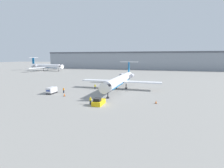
{
  "coord_description": "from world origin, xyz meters",
  "views": [
    {
      "loc": [
        13.21,
        -35.89,
        10.89
      ],
      "look_at": [
        0.0,
        11.46,
        3.22
      ],
      "focal_mm": 28.0,
      "sensor_mm": 36.0,
      "label": 1
    }
  ],
  "objects": [
    {
      "name": "airplane_parked_far_left",
      "position": [
        -73.98,
        83.33,
        3.54
      ],
      "size": [
        31.19,
        35.42,
        10.32
      ],
      "color": "white",
      "rests_on": "ground"
    },
    {
      "name": "luggage_cart",
      "position": [
        -17.87,
        8.46,
        0.95
      ],
      "size": [
        1.68,
        3.46,
        1.9
      ],
      "color": "#232326",
      "rests_on": "ground"
    },
    {
      "name": "traffic_cone_left",
      "position": [
        -12.47,
        6.52,
        0.39
      ],
      "size": [
        0.65,
        0.65,
        0.82
      ],
      "color": "black",
      "rests_on": "ground"
    },
    {
      "name": "worker_near_tug",
      "position": [
        -2.12,
        0.54,
        0.96
      ],
      "size": [
        0.4,
        0.25,
        1.82
      ],
      "color": "#232838",
      "rests_on": "ground"
    },
    {
      "name": "pushback_tug",
      "position": [
        -0.22,
        0.79,
        0.62
      ],
      "size": [
        2.07,
        4.19,
        1.71
      ],
      "color": "yellow",
      "rests_on": "ground"
    },
    {
      "name": "terminal_building",
      "position": [
        0.0,
        120.0,
        7.66
      ],
      "size": [
        180.0,
        16.8,
        15.26
      ],
      "color": "#8C939E",
      "rests_on": "ground"
    },
    {
      "name": "airplane_main",
      "position": [
        0.16,
        21.41,
        3.2
      ],
      "size": [
        27.33,
        33.89,
        8.88
      ],
      "color": "white",
      "rests_on": "ground"
    },
    {
      "name": "worker_on_apron",
      "position": [
        -15.0,
        10.39,
        0.87
      ],
      "size": [
        0.4,
        0.24,
        1.67
      ],
      "color": "#232838",
      "rests_on": "ground"
    },
    {
      "name": "worker_by_wing",
      "position": [
        -7.93,
        18.57,
        0.95
      ],
      "size": [
        0.4,
        0.25,
        1.81
      ],
      "color": "#232838",
      "rests_on": "ground"
    },
    {
      "name": "traffic_cone_right",
      "position": [
        12.47,
        5.4,
        0.32
      ],
      "size": [
        0.56,
        0.56,
        0.68
      ],
      "color": "black",
      "rests_on": "ground"
    },
    {
      "name": "ground_plane",
      "position": [
        0.0,
        0.0,
        0.0
      ],
      "size": [
        600.0,
        600.0,
        0.0
      ],
      "primitive_type": "plane",
      "color": "gray"
    }
  ]
}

